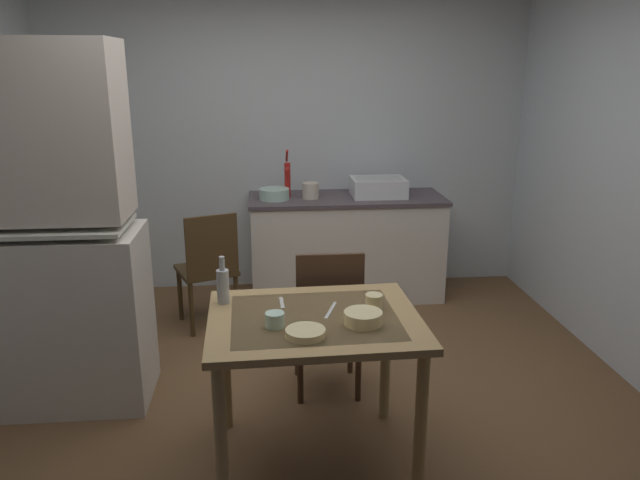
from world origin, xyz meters
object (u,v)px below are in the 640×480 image
(teacup_cream, at_px, (374,301))
(glass_bottle, at_px, (223,285))
(hand_pump, at_px, (287,176))
(dining_table, at_px, (314,338))
(sink_basin, at_px, (378,187))
(mixing_bowl_counter, at_px, (274,194))
(hutch_cabinet, at_px, (41,244))
(chair_far_side, at_px, (328,318))
(chair_by_counter, at_px, (209,267))
(serving_bowl_wide, at_px, (306,333))

(teacup_cream, distance_m, glass_bottle, 0.75)
(hand_pump, xyz_separation_m, glass_bottle, (-0.40, -2.08, -0.16))
(hand_pump, distance_m, dining_table, 2.33)
(sink_basin, xyz_separation_m, mixing_bowl_counter, (-0.86, -0.05, -0.03))
(hutch_cabinet, xyz_separation_m, chair_far_side, (1.59, -0.08, -0.47))
(hutch_cabinet, height_order, chair_by_counter, hutch_cabinet)
(chair_far_side, bearing_deg, glass_bottle, -143.75)
(mixing_bowl_counter, distance_m, serving_bowl_wide, 2.41)
(dining_table, xyz_separation_m, glass_bottle, (-0.43, 0.22, 0.20))
(sink_basin, bearing_deg, chair_by_counter, -156.90)
(dining_table, bearing_deg, serving_bowl_wide, -104.06)
(mixing_bowl_counter, distance_m, chair_far_side, 1.64)
(hutch_cabinet, xyz_separation_m, serving_bowl_wide, (1.41, -0.92, -0.17))
(dining_table, xyz_separation_m, chair_far_side, (0.13, 0.63, -0.17))
(glass_bottle, bearing_deg, dining_table, -26.83)
(hand_pump, height_order, mixing_bowl_counter, hand_pump)
(chair_far_side, height_order, teacup_cream, chair_far_side)
(sink_basin, bearing_deg, teacup_cream, -100.94)
(hand_pump, bearing_deg, serving_bowl_wide, -90.53)
(chair_by_counter, distance_m, serving_bowl_wide, 1.99)
(hand_pump, xyz_separation_m, chair_far_side, (0.16, -1.66, -0.54))
(hutch_cabinet, bearing_deg, sink_basin, 35.18)
(mixing_bowl_counter, distance_m, chair_by_counter, 0.85)
(chair_by_counter, bearing_deg, hutch_cabinet, -130.49)
(hutch_cabinet, distance_m, dining_table, 1.65)
(hutch_cabinet, relative_size, hand_pump, 5.26)
(dining_table, distance_m, teacup_cream, 0.34)
(hutch_cabinet, xyz_separation_m, mixing_bowl_counter, (1.32, 1.48, -0.05))
(serving_bowl_wide, distance_m, glass_bottle, 0.58)
(hutch_cabinet, distance_m, serving_bowl_wide, 1.69)
(hutch_cabinet, bearing_deg, serving_bowl_wide, -33.33)
(hand_pump, relative_size, serving_bowl_wide, 2.20)
(hand_pump, distance_m, serving_bowl_wide, 2.52)
(hutch_cabinet, bearing_deg, chair_by_counter, 49.51)
(mixing_bowl_counter, relative_size, teacup_cream, 2.81)
(hand_pump, relative_size, glass_bottle, 1.62)
(hand_pump, relative_size, teacup_cream, 4.52)
(mixing_bowl_counter, xyz_separation_m, teacup_cream, (0.44, -2.13, -0.09))
(teacup_cream, bearing_deg, hand_pump, 98.41)
(teacup_cream, bearing_deg, mixing_bowl_counter, 101.72)
(sink_basin, height_order, serving_bowl_wide, sink_basin)
(chair_far_side, xyz_separation_m, glass_bottle, (-0.57, -0.42, 0.38))
(teacup_cream, bearing_deg, dining_table, -165.85)
(chair_by_counter, height_order, teacup_cream, chair_by_counter)
(sink_basin, bearing_deg, glass_bottle, -119.53)
(hutch_cabinet, height_order, sink_basin, hutch_cabinet)
(chair_far_side, xyz_separation_m, serving_bowl_wide, (-0.19, -0.84, 0.30))
(hutch_cabinet, height_order, chair_far_side, hutch_cabinet)
(dining_table, bearing_deg, chair_by_counter, 111.08)
(hutch_cabinet, bearing_deg, teacup_cream, -20.05)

